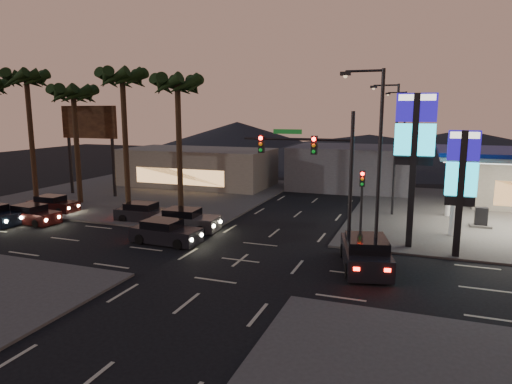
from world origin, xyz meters
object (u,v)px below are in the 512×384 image
at_px(car_lane_a_mid, 32,215).
at_px(suv_station, 365,253).
at_px(pylon_sign_tall, 415,140).
at_px(pylon_sign_short, 462,174).
at_px(car_lane_b_front, 186,220).
at_px(car_lane_b_mid, 144,213).
at_px(car_lane_b_rear, 53,204).
at_px(car_lane_a_front, 165,232).
at_px(traffic_signal_mast, 319,163).

bearing_deg(car_lane_a_mid, suv_station, -3.63).
height_order(pylon_sign_tall, pylon_sign_short, pylon_sign_tall).
height_order(car_lane_b_front, car_lane_b_mid, car_lane_b_front).
bearing_deg(car_lane_b_rear, car_lane_a_mid, -67.92).
distance_m(car_lane_a_front, car_lane_b_front, 3.14).
xyz_separation_m(traffic_signal_mast, car_lane_a_mid, (-21.03, 0.55, -4.60)).
bearing_deg(pylon_sign_short, car_lane_b_mid, 176.46).
relative_size(car_lane_b_front, car_lane_b_mid, 1.06).
distance_m(pylon_sign_short, car_lane_b_mid, 21.40).
bearing_deg(pylon_sign_short, car_lane_b_rear, 177.08).
bearing_deg(suv_station, car_lane_b_rear, 168.81).
bearing_deg(pylon_sign_short, car_lane_b_front, 179.62).
height_order(traffic_signal_mast, car_lane_b_front, traffic_signal_mast).
xyz_separation_m(pylon_sign_short, car_lane_a_mid, (-28.27, -1.96, -4.03)).
relative_size(pylon_sign_short, car_lane_b_mid, 1.60).
bearing_deg(car_lane_a_mid, car_lane_a_front, -5.12).
xyz_separation_m(car_lane_a_front, car_lane_b_rear, (-13.12, 4.53, -0.05)).
bearing_deg(car_lane_b_rear, car_lane_b_front, -6.25).
relative_size(pylon_sign_short, suv_station, 1.28).
relative_size(traffic_signal_mast, car_lane_b_front, 1.72).
relative_size(car_lane_a_front, car_lane_b_rear, 1.09).
height_order(pylon_sign_short, car_lane_b_front, pylon_sign_short).
distance_m(car_lane_b_mid, car_lane_b_rear, 8.71).
bearing_deg(car_lane_b_front, car_lane_a_mid, -169.69).
bearing_deg(car_lane_b_rear, pylon_sign_short, -2.92).
relative_size(pylon_sign_tall, car_lane_b_mid, 2.06).
xyz_separation_m(car_lane_a_mid, car_lane_b_front, (11.40, 2.07, 0.06)).
xyz_separation_m(pylon_sign_tall, car_lane_b_front, (-14.37, -0.89, -5.71)).
xyz_separation_m(car_lane_b_mid, suv_station, (16.50, -4.77, 0.15)).
xyz_separation_m(pylon_sign_tall, car_lane_b_mid, (-18.48, 0.30, -5.74)).
distance_m(pylon_sign_short, car_lane_a_front, 17.30).
bearing_deg(pylon_sign_short, car_lane_a_mid, -176.03).
xyz_separation_m(traffic_signal_mast, car_lane_b_mid, (-13.73, 3.81, -4.58)).
height_order(traffic_signal_mast, car_lane_a_front, traffic_signal_mast).
bearing_deg(car_lane_a_mid, car_lane_b_front, 10.31).
xyz_separation_m(car_lane_a_front, car_lane_b_front, (-0.31, 3.12, 0.02)).
bearing_deg(pylon_sign_tall, car_lane_b_rear, 178.91).
height_order(pylon_sign_tall, car_lane_b_mid, pylon_sign_tall).
bearing_deg(car_lane_a_mid, car_lane_b_mid, 24.07).
distance_m(car_lane_a_mid, car_lane_b_front, 11.59).
xyz_separation_m(traffic_signal_mast, car_lane_a_front, (-9.32, -0.50, -4.56)).
distance_m(pylon_sign_short, traffic_signal_mast, 7.69).
height_order(car_lane_a_mid, suv_station, suv_station).
bearing_deg(suv_station, pylon_sign_short, 37.75).
xyz_separation_m(pylon_sign_tall, car_lane_a_front, (-14.07, -4.01, -5.73)).
height_order(pylon_sign_short, car_lane_b_rear, pylon_sign_short).
bearing_deg(car_lane_b_mid, traffic_signal_mast, -15.50).
bearing_deg(car_lane_b_mid, car_lane_a_mid, -155.93).
xyz_separation_m(pylon_sign_short, suv_station, (-4.48, -3.47, -3.86)).
relative_size(traffic_signal_mast, suv_station, 1.46).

